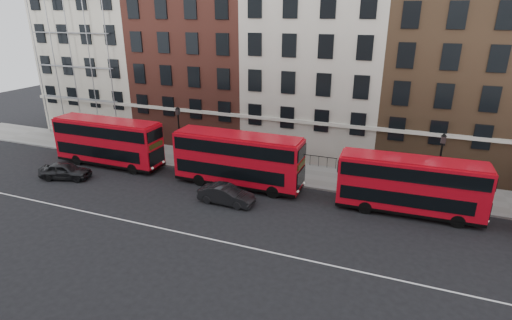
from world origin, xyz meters
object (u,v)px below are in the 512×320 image
at_px(car_front, 226,195).
at_px(bus_c, 410,185).
at_px(bus_b, 238,159).
at_px(car_rear, 65,171).
at_px(bus_a, 108,141).

bearing_deg(car_front, bus_c, -74.12).
height_order(bus_b, bus_c, bus_b).
relative_size(car_rear, car_front, 1.00).
relative_size(bus_b, car_rear, 2.49).
bearing_deg(bus_c, bus_a, 178.08).
bearing_deg(bus_a, bus_b, -0.03).
relative_size(bus_a, car_rear, 2.46).
height_order(bus_a, bus_b, bus_b).
distance_m(bus_a, bus_c, 26.28).
xyz_separation_m(bus_a, bus_b, (13.10, 0.00, 0.03)).
relative_size(bus_b, bus_c, 1.07).
height_order(bus_c, car_front, bus_c).
xyz_separation_m(car_rear, car_front, (14.94, 0.77, -0.02)).
xyz_separation_m(bus_b, car_front, (0.50, -3.30, -1.69)).
bearing_deg(bus_b, car_rear, -164.20).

